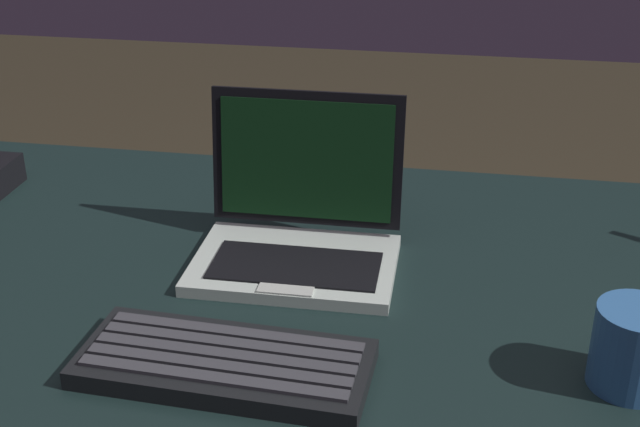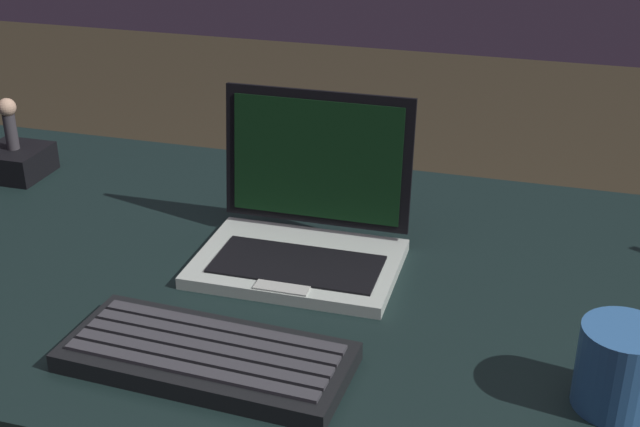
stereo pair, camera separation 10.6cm
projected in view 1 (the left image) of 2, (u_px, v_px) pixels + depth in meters
desk at (299, 321)px, 1.16m from camera, size 1.62×0.76×0.75m
laptop_front at (298, 231)px, 1.13m from camera, size 0.27×0.21×0.21m
external_keyboard at (225, 363)px, 0.92m from camera, size 0.32×0.15×0.03m
coffee_mug at (636, 348)px, 0.89m from camera, size 0.13×0.09×0.09m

